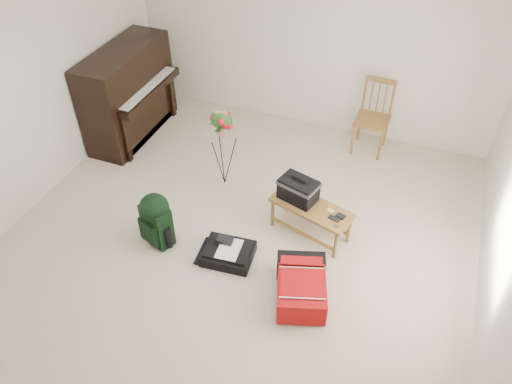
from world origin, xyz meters
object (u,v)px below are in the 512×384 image
at_px(dining_chair, 373,118).
at_px(black_duffel, 228,252).
at_px(piano, 129,95).
at_px(red_suitcase, 303,283).
at_px(green_backpack, 156,217).
at_px(flower_stand, 223,148).
at_px(bench, 301,197).

bearing_deg(dining_chair, black_duffel, -110.03).
relative_size(dining_chair, black_duffel, 1.74).
distance_m(piano, red_suitcase, 3.60).
xyz_separation_m(red_suitcase, green_backpack, (-1.68, 0.11, 0.20)).
distance_m(red_suitcase, green_backpack, 1.70).
bearing_deg(black_duffel, flower_stand, 110.11).
height_order(bench, flower_stand, flower_stand).
bearing_deg(flower_stand, bench, -32.25).
bearing_deg(flower_stand, green_backpack, -112.53).
bearing_deg(flower_stand, piano, 150.90).
bearing_deg(red_suitcase, flower_stand, 119.57).
bearing_deg(bench, flower_stand, 173.97).
bearing_deg(green_backpack, flower_stand, 99.37).
relative_size(piano, dining_chair, 1.53).
distance_m(piano, black_duffel, 2.81).
xyz_separation_m(dining_chair, flower_stand, (-1.53, -1.39, 0.05)).
bearing_deg(bench, dining_chair, 93.56).
bearing_deg(bench, black_duffel, -114.01).
height_order(dining_chair, flower_stand, flower_stand).
relative_size(green_backpack, flower_stand, 0.60).
xyz_separation_m(bench, green_backpack, (-1.38, -0.73, -0.13)).
xyz_separation_m(bench, flower_stand, (-1.12, 0.45, 0.04)).
distance_m(green_backpack, flower_stand, 1.22).
xyz_separation_m(piano, bench, (2.75, -1.01, -0.11)).
height_order(piano, red_suitcase, piano).
bearing_deg(green_backpack, black_duffel, 25.44).
xyz_separation_m(dining_chair, red_suitcase, (-0.10, -2.68, -0.32)).
bearing_deg(green_backpack, piano, 149.98).
relative_size(dining_chair, red_suitcase, 1.20).
bearing_deg(green_backpack, bench, 49.66).
distance_m(bench, black_duffel, 0.98).
distance_m(dining_chair, flower_stand, 2.07).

